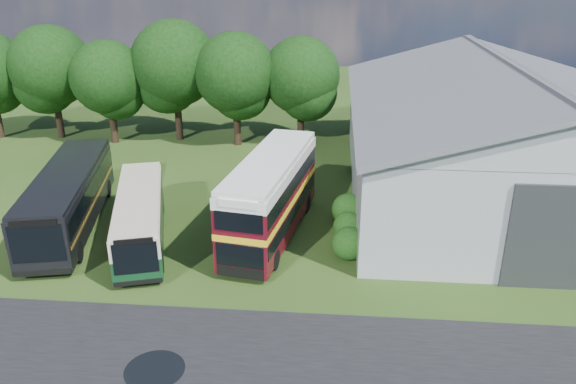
# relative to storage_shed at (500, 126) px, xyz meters

# --- Properties ---
(ground) EXTENTS (120.00, 120.00, 0.00)m
(ground) POSITION_rel_storage_shed_xyz_m (-15.00, -15.98, -4.17)
(ground) COLOR #213B12
(ground) RESTS_ON ground
(asphalt_road) EXTENTS (60.00, 8.00, 0.02)m
(asphalt_road) POSITION_rel_storage_shed_xyz_m (-12.00, -18.98, -4.17)
(asphalt_road) COLOR black
(asphalt_road) RESTS_ON ground
(puddle) EXTENTS (2.20, 2.20, 0.01)m
(puddle) POSITION_rel_storage_shed_xyz_m (-16.50, -18.98, -4.17)
(puddle) COLOR black
(puddle) RESTS_ON ground
(storage_shed) EXTENTS (18.80, 24.80, 8.15)m
(storage_shed) POSITION_rel_storage_shed_xyz_m (0.00, 0.00, 0.00)
(storage_shed) COLOR gray
(storage_shed) RESTS_ON ground
(tree_left_a) EXTENTS (6.46, 6.46, 9.12)m
(tree_left_a) POSITION_rel_storage_shed_xyz_m (-33.00, 8.52, 1.71)
(tree_left_a) COLOR black
(tree_left_a) RESTS_ON ground
(tree_left_b) EXTENTS (5.78, 5.78, 8.16)m
(tree_left_b) POSITION_rel_storage_shed_xyz_m (-28.00, 7.52, 1.09)
(tree_left_b) COLOR black
(tree_left_b) RESTS_ON ground
(tree_mid) EXTENTS (6.80, 6.80, 9.60)m
(tree_mid) POSITION_rel_storage_shed_xyz_m (-23.00, 8.82, 2.02)
(tree_mid) COLOR black
(tree_mid) RESTS_ON ground
(tree_right_a) EXTENTS (6.26, 6.26, 8.83)m
(tree_right_a) POSITION_rel_storage_shed_xyz_m (-18.00, 7.82, 1.52)
(tree_right_a) COLOR black
(tree_right_a) RESTS_ON ground
(tree_right_b) EXTENTS (5.98, 5.98, 8.45)m
(tree_right_b) POSITION_rel_storage_shed_xyz_m (-13.00, 8.62, 1.27)
(tree_right_b) COLOR black
(tree_right_b) RESTS_ON ground
(shrub_front) EXTENTS (1.70, 1.70, 1.70)m
(shrub_front) POSITION_rel_storage_shed_xyz_m (-9.40, -9.98, -4.17)
(shrub_front) COLOR #194714
(shrub_front) RESTS_ON ground
(shrub_mid) EXTENTS (1.60, 1.60, 1.60)m
(shrub_mid) POSITION_rel_storage_shed_xyz_m (-9.40, -7.98, -4.17)
(shrub_mid) COLOR #194714
(shrub_mid) RESTS_ON ground
(shrub_back) EXTENTS (1.80, 1.80, 1.80)m
(shrub_back) POSITION_rel_storage_shed_xyz_m (-9.40, -5.98, -4.17)
(shrub_back) COLOR #194714
(shrub_back) RESTS_ON ground
(bus_green_single) EXTENTS (4.93, 10.01, 2.69)m
(bus_green_single) POSITION_rel_storage_shed_xyz_m (-20.20, -9.17, -2.73)
(bus_green_single) COLOR black
(bus_green_single) RESTS_ON ground
(bus_maroon_double) EXTENTS (4.28, 10.55, 4.41)m
(bus_maroon_double) POSITION_rel_storage_shed_xyz_m (-13.50, -7.85, -1.96)
(bus_maroon_double) COLOR black
(bus_maroon_double) RESTS_ON ground
(bus_dark_single) EXTENTS (5.15, 12.15, 3.27)m
(bus_dark_single) POSITION_rel_storage_shed_xyz_m (-24.64, -7.76, -2.43)
(bus_dark_single) COLOR black
(bus_dark_single) RESTS_ON ground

